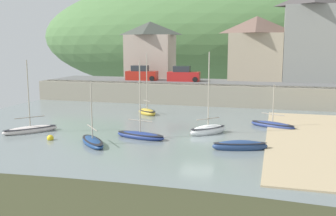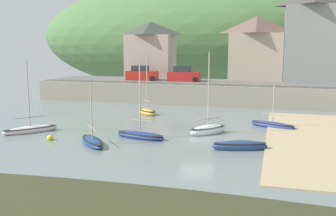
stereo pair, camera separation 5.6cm
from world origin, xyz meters
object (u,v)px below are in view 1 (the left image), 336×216
at_px(sailboat_tall_mast, 30,129).
at_px(waterfront_building_centre, 256,48).
at_px(sailboat_blue_trim, 272,125).
at_px(waterfront_building_right, 310,36).
at_px(waterfront_building_left, 150,49).
at_px(motorboat_with_cabin, 147,112).
at_px(fishing_boat_green, 93,142).
at_px(mooring_buoy, 50,138).
at_px(church_with_spire, 336,12).
at_px(parked_car_near_slipway, 141,74).
at_px(rowboat_small_beached, 240,146).
at_px(sailboat_nearest_shore, 140,135).
at_px(sailboat_white_hull, 208,130).
at_px(parked_car_by_wall, 183,75).

bearing_deg(sailboat_tall_mast, waterfront_building_centre, 8.80).
height_order(waterfront_building_centre, sailboat_blue_trim, waterfront_building_centre).
relative_size(waterfront_building_centre, waterfront_building_right, 0.73).
relative_size(waterfront_building_left, motorboat_with_cabin, 1.23).
height_order(fishing_boat_green, mooring_buoy, fishing_boat_green).
height_order(sailboat_tall_mast, sailboat_blue_trim, sailboat_tall_mast).
relative_size(waterfront_building_left, church_with_spire, 0.46).
xyz_separation_m(sailboat_blue_trim, parked_car_near_slipway, (-17.10, 14.66, 2.99)).
bearing_deg(mooring_buoy, waterfront_building_centre, 64.62).
xyz_separation_m(sailboat_tall_mast, rowboat_small_beached, (16.94, -0.79, 0.01)).
bearing_deg(rowboat_small_beached, sailboat_nearest_shore, 153.99).
height_order(sailboat_white_hull, motorboat_with_cabin, sailboat_white_hull).
bearing_deg(rowboat_small_beached, fishing_boat_green, 171.76).
relative_size(sailboat_nearest_shore, fishing_boat_green, 1.30).
height_order(waterfront_building_centre, fishing_boat_green, waterfront_building_centre).
relative_size(sailboat_white_hull, mooring_buoy, 13.64).
bearing_deg(parked_car_near_slipway, parked_car_by_wall, -3.39).
distance_m(sailboat_nearest_shore, fishing_boat_green, 3.82).
bearing_deg(sailboat_tall_mast, parked_car_near_slipway, 35.68).
bearing_deg(fishing_boat_green, parked_car_by_wall, 135.76).
height_order(waterfront_building_centre, sailboat_nearest_shore, waterfront_building_centre).
height_order(waterfront_building_right, parked_car_by_wall, waterfront_building_right).
bearing_deg(rowboat_small_beached, sailboat_blue_trim, 59.64).
xyz_separation_m(motorboat_with_cabin, sailboat_nearest_shore, (2.79, -9.96, -0.04)).
bearing_deg(waterfront_building_centre, mooring_buoy, -115.38).
bearing_deg(sailboat_white_hull, motorboat_with_cabin, 89.55).
bearing_deg(sailboat_tall_mast, sailboat_white_hull, -36.07).
bearing_deg(sailboat_blue_trim, parked_car_near_slipway, 164.84).
relative_size(sailboat_blue_trim, parked_car_near_slipway, 0.99).
distance_m(waterfront_building_left, motorboat_with_cabin, 17.81).
distance_m(motorboat_with_cabin, parked_car_by_wall, 11.93).
height_order(sailboat_blue_trim, fishing_boat_green, fishing_boat_green).
xyz_separation_m(sailboat_nearest_shore, fishing_boat_green, (-2.64, -2.76, -0.01)).
bearing_deg(fishing_boat_green, sailboat_blue_trim, 85.82).
bearing_deg(mooring_buoy, sailboat_white_hull, 25.06).
xyz_separation_m(waterfront_building_left, sailboat_white_hull, (12.35, -23.18, -6.09)).
xyz_separation_m(waterfront_building_right, parked_car_near_slipway, (-21.19, -4.50, -5.00)).
bearing_deg(rowboat_small_beached, motorboat_with_cabin, 116.59).
xyz_separation_m(sailboat_tall_mast, parked_car_near_slipway, (1.89, 22.01, 2.95)).
xyz_separation_m(waterfront_building_centre, sailboat_blue_trim, (2.56, -19.16, -6.45)).
distance_m(sailboat_blue_trim, mooring_buoy, 18.47).
xyz_separation_m(waterfront_building_left, church_with_spire, (24.78, 4.00, 4.90)).
bearing_deg(mooring_buoy, church_with_spire, 54.02).
bearing_deg(waterfront_building_left, sailboat_white_hull, -61.95).
relative_size(waterfront_building_left, waterfront_building_right, 0.69).
xyz_separation_m(sailboat_white_hull, parked_car_near_slipway, (-12.15, 18.68, 2.87)).
relative_size(sailboat_white_hull, parked_car_near_slipway, 1.61).
xyz_separation_m(waterfront_building_right, sailboat_blue_trim, (-4.09, -19.16, -7.99)).
bearing_deg(mooring_buoy, parked_car_near_slipway, 92.61).
relative_size(sailboat_blue_trim, fishing_boat_green, 0.89).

